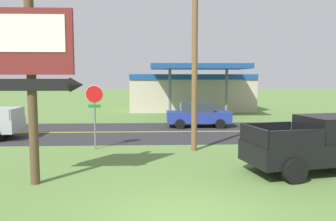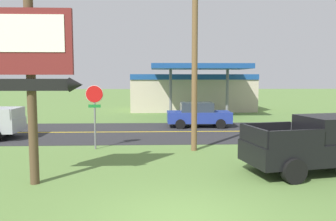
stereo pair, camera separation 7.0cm
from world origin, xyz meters
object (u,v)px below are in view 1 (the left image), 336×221
(gas_station, at_px, (191,91))
(pickup_black_parked_on_lawn, at_px, (321,145))
(utility_pole, at_px, (195,45))
(car_blue_near_lane, at_px, (198,115))
(stop_sign, at_px, (94,106))
(motel_sign, at_px, (32,62))

(gas_station, height_order, pickup_black_parked_on_lawn, gas_station)
(gas_station, xyz_separation_m, pickup_black_parked_on_lawn, (2.05, -22.74, -0.98))
(utility_pole, distance_m, pickup_black_parked_on_lawn, 6.61)
(utility_pole, height_order, pickup_black_parked_on_lawn, utility_pole)
(pickup_black_parked_on_lawn, bearing_deg, car_blue_near_lane, 104.77)
(utility_pole, distance_m, gas_station, 19.36)
(utility_pole, bearing_deg, car_blue_near_lane, 81.26)
(stop_sign, height_order, pickup_black_parked_on_lawn, stop_sign)
(motel_sign, height_order, car_blue_near_lane, motel_sign)
(motel_sign, relative_size, car_blue_near_lane, 1.34)
(motel_sign, bearing_deg, stop_sign, 80.01)
(car_blue_near_lane, bearing_deg, utility_pole, -98.74)
(pickup_black_parked_on_lawn, bearing_deg, utility_pole, 137.49)
(pickup_black_parked_on_lawn, xyz_separation_m, car_blue_near_lane, (-2.89, 10.96, -0.13))
(gas_station, distance_m, pickup_black_parked_on_lawn, 22.85)
(stop_sign, bearing_deg, pickup_black_parked_on_lawn, -25.87)
(stop_sign, relative_size, car_blue_near_lane, 0.70)
(motel_sign, bearing_deg, utility_pole, 41.27)
(gas_station, bearing_deg, car_blue_near_lane, -94.06)
(utility_pole, bearing_deg, stop_sign, 174.13)
(pickup_black_parked_on_lawn, bearing_deg, stop_sign, 154.13)
(pickup_black_parked_on_lawn, distance_m, car_blue_near_lane, 11.33)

